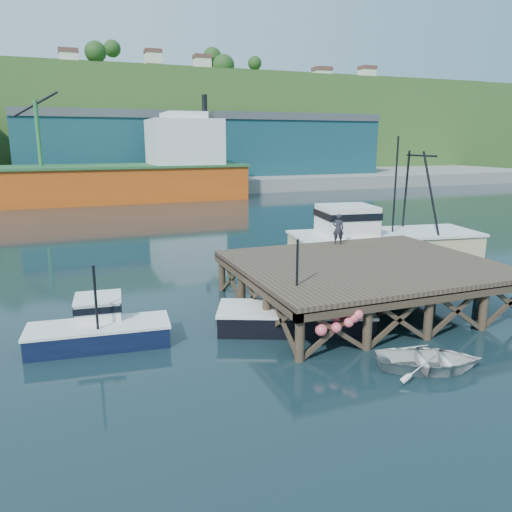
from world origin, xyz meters
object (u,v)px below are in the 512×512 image
dinghy (429,360)px  dockworker (338,229)px  boat_black (296,311)px  trawler (381,239)px  boat_navy (99,327)px

dinghy → dockworker: (2.79, 11.16, 2.60)m
boat_black → dockworker: (5.36, 5.79, 2.24)m
trawler → dockworker: size_ratio=7.34×
boat_navy → boat_black: 8.03m
boat_navy → trawler: size_ratio=0.44×
trawler → dinghy: bearing=-110.2°
boat_navy → dinghy: 12.39m
boat_black → dinghy: size_ratio=1.91×
boat_navy → trawler: 19.19m
trawler → dinghy: trawler is taller
dockworker → boat_black: bearing=68.9°
trawler → dockworker: 5.28m
boat_navy → trawler: bearing=26.8°
trawler → boat_black: bearing=-132.4°
boat_navy → trawler: (17.87, 6.93, 0.98)m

